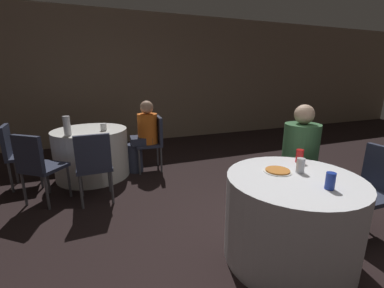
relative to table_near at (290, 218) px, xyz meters
The scene contains 18 objects.
ground_plane 0.37m from the table_near, 141.55° to the right, with size 16.00×16.00×0.00m, color black.
wall_back 4.59m from the table_near, 90.74° to the left, with size 16.00×0.06×2.80m.
table_near is the anchor object (origin of this frame).
table_far 2.94m from the table_near, 120.79° to the left, with size 1.06×1.06×0.72m.
chair_near_east 0.96m from the table_near, ahead, with size 0.42×0.41×0.87m.
chair_near_northeast 0.96m from the table_near, 43.87° to the left, with size 0.57×0.57×0.87m.
chair_far_south 2.17m from the table_near, 132.99° to the left, with size 0.41×0.42×0.87m.
chair_far_southwest 2.76m from the table_near, 139.42° to the left, with size 0.56×0.56×0.87m.
chair_far_east 2.53m from the table_near, 102.98° to the left, with size 0.43×0.43×0.87m.
chair_far_west 3.48m from the table_near, 134.67° to the left, with size 0.43×0.42×0.87m.
person_orange_shirt 2.59m from the table_near, 106.54° to the left, with size 0.49×0.32×1.12m.
person_green_jacket 0.84m from the table_near, 43.87° to the left, with size 0.50×0.50×1.21m.
pizza_plate_near 0.40m from the table_near, 107.49° to the left, with size 0.23×0.23×0.02m.
soda_can_silver 0.44m from the table_near, 31.64° to the left, with size 0.07×0.07×0.12m.
soda_can_red 0.58m from the table_near, 42.65° to the left, with size 0.07×0.07×0.12m.
soda_can_blue 0.50m from the table_near, 73.98° to the right, with size 0.07×0.07×0.12m.
bottle_far 2.89m from the table_near, 128.44° to the left, with size 0.09×0.09×0.26m.
cup_far 2.75m from the table_near, 118.84° to the left, with size 0.09×0.09×0.10m.
Camera 1 is at (-1.38, -1.41, 1.51)m, focal length 24.00 mm.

